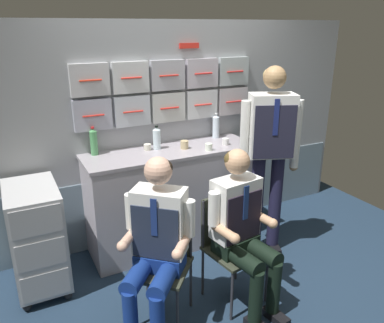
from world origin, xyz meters
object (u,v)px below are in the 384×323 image
at_px(folding_chair_left, 164,251).
at_px(water_bottle_short, 157,138).
at_px(service_trolley, 37,235).
at_px(crew_member_standing, 270,145).
at_px(crew_member_left, 156,240).
at_px(crew_member_right, 242,225).
at_px(coffee_cup_spare, 147,147).
at_px(folding_chair_right, 228,236).

bearing_deg(folding_chair_left, water_bottle_short, 70.17).
relative_size(service_trolley, crew_member_standing, 0.50).
bearing_deg(crew_member_left, crew_member_right, -6.16).
distance_m(crew_member_left, water_bottle_short, 1.24).
bearing_deg(crew_member_standing, service_trolley, 169.14).
bearing_deg(crew_member_left, crew_member_standing, 20.05).
distance_m(crew_member_right, water_bottle_short, 1.24).
distance_m(folding_chair_left, water_bottle_short, 1.17).
relative_size(crew_member_right, water_bottle_short, 5.57).
relative_size(service_trolley, water_bottle_short, 3.95).
relative_size(folding_chair_left, crew_member_left, 0.66).
relative_size(service_trolley, folding_chair_left, 1.06).
relative_size(folding_chair_left, crew_member_right, 0.67).
bearing_deg(coffee_cup_spare, service_trolley, -167.94).
xyz_separation_m(folding_chair_right, crew_member_right, (0.02, -0.16, 0.17)).
height_order(service_trolley, crew_member_left, crew_member_left).
bearing_deg(crew_member_standing, water_bottle_short, 144.64).
height_order(folding_chair_left, crew_member_left, crew_member_left).
relative_size(folding_chair_right, water_bottle_short, 3.73).
height_order(folding_chair_right, coffee_cup_spare, coffee_cup_spare).
relative_size(service_trolley, coffee_cup_spare, 12.87).
bearing_deg(crew_member_left, folding_chair_left, 48.62).
bearing_deg(folding_chair_right, water_bottle_short, 100.44).
bearing_deg(crew_member_left, water_bottle_short, 67.32).
bearing_deg(water_bottle_short, service_trolley, -169.31).
bearing_deg(water_bottle_short, folding_chair_left, -109.83).
xyz_separation_m(service_trolley, crew_member_left, (0.71, -0.86, 0.23)).
relative_size(crew_member_standing, coffee_cup_spare, 25.52).
height_order(folding_chair_right, water_bottle_short, water_bottle_short).
bearing_deg(coffee_cup_spare, crew_member_left, -108.26).
bearing_deg(crew_member_left, service_trolley, 129.38).
xyz_separation_m(folding_chair_right, water_bottle_short, (-0.18, 0.99, 0.58)).
bearing_deg(coffee_cup_spare, crew_member_right, -75.59).
bearing_deg(water_bottle_short, coffee_cup_spare, 174.35).
relative_size(crew_member_left, crew_member_standing, 0.72).
height_order(folding_chair_right, crew_member_standing, crew_member_standing).
height_order(crew_member_right, coffee_cup_spare, crew_member_right).
xyz_separation_m(folding_chair_left, folding_chair_right, (0.53, -0.03, 0.00)).
height_order(crew_member_left, crew_member_standing, crew_member_standing).
bearing_deg(crew_member_standing, folding_chair_left, -163.43).
distance_m(crew_member_left, crew_member_standing, 1.44).
bearing_deg(service_trolley, folding_chair_left, -42.43).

